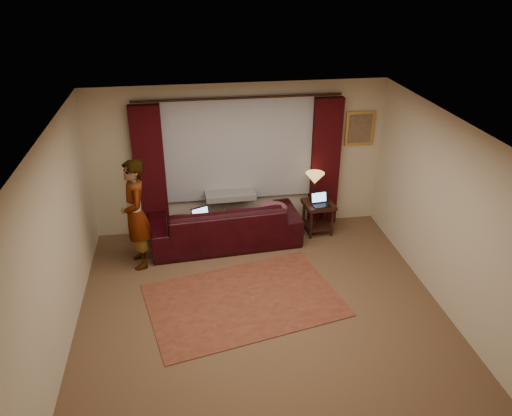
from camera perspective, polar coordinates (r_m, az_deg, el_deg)
The scene contains 20 objects.
floor at distance 7.05m, azimuth 0.68°, elevation -11.77°, with size 5.00×5.00×0.01m, color brown.
ceiling at distance 5.80m, azimuth 0.82°, elevation 8.79°, with size 5.00×5.00×0.02m, color silver.
wall_back at distance 8.57m, azimuth -1.98°, elevation 5.63°, with size 5.00×0.02×2.60m, color beige.
wall_front at distance 4.36m, azimuth 6.39°, elevation -18.55°, with size 5.00×0.02×2.60m, color beige.
wall_left at distance 6.45m, azimuth -21.77°, elevation -3.95°, with size 0.02×5.00×2.60m, color beige.
wall_right at distance 7.13m, azimuth 21.00°, elevation -0.83°, with size 0.02×5.00×2.60m, color beige.
sheer_curtain at distance 8.44m, azimuth -1.96°, elevation 6.75°, with size 2.50×0.05×1.80m, color #A1A1AA.
drape_left at distance 8.48m, azimuth -12.01°, elevation 3.93°, with size 0.50×0.14×2.30m, color #32060A.
drape_right at distance 8.80m, azimuth 7.90°, elevation 5.13°, with size 0.50×0.14×2.30m, color #32060A.
curtain_rod at distance 8.14m, azimuth -2.01°, elevation 12.46°, with size 0.04×0.04×3.40m, color black.
picture_frame at distance 8.87m, azimuth 11.76°, elevation 8.90°, with size 0.50×0.04×0.60m, color #C69345.
sofa at distance 8.37m, azimuth -3.57°, elevation -0.97°, with size 2.49×1.08×1.00m, color black.
throw_blanket at distance 8.44m, azimuth -2.99°, elevation 3.10°, with size 0.85×0.34×0.10m, color gray.
clothing_pile at distance 8.37m, azimuth 1.93°, elevation -0.10°, with size 0.50×0.38×0.21m, color brown.
laptop_sofa at distance 8.14m, azimuth -6.01°, elevation -1.00°, with size 0.32×0.34×0.23m, color black, non-canonical shape.
area_rug at distance 7.24m, azimuth -1.42°, elevation -10.48°, with size 2.64×1.76×0.01m, color brown.
end_table at distance 8.84m, azimuth 7.08°, elevation -1.08°, with size 0.50×0.50×0.58m, color black.
tiffany_lamp at distance 8.66m, azimuth 6.69°, elevation 2.40°, with size 0.33×0.33×0.52m, color olive, non-canonical shape.
laptop_table at distance 8.57m, azimuth 7.47°, elevation 0.92°, with size 0.29×0.32×0.21m, color black, non-canonical shape.
person at distance 7.80m, azimuth -13.59°, elevation -0.74°, with size 0.52×0.52×1.77m, color gray.
Camera 1 is at (-0.91, -5.44, 4.39)m, focal length 35.00 mm.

